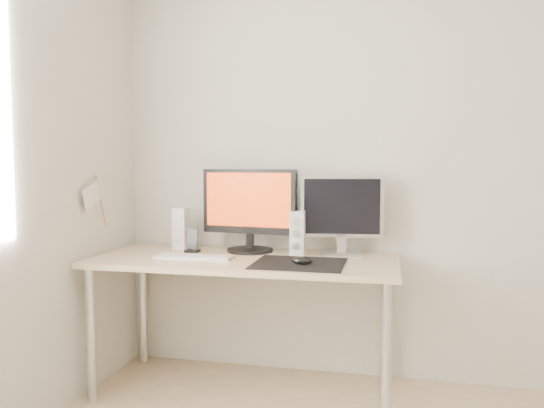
{
  "coord_description": "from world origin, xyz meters",
  "views": [
    {
      "loc": [
        -0.18,
        -1.3,
        1.22
      ],
      "look_at": [
        -0.8,
        1.47,
        1.01
      ],
      "focal_mm": 35.0,
      "sensor_mm": 36.0,
      "label": 1
    }
  ],
  "objects": [
    {
      "name": "wall_back",
      "position": [
        0.0,
        1.75,
        1.25
      ],
      "size": [
        3.5,
        0.0,
        3.5
      ],
      "primitive_type": "plane",
      "rotation": [
        1.57,
        0.0,
        0.0
      ],
      "color": "silver",
      "rests_on": "ground"
    },
    {
      "name": "mousepad",
      "position": [
        -0.62,
        1.27,
        0.73
      ],
      "size": [
        0.45,
        0.4,
        0.0
      ],
      "primitive_type": "cube",
      "color": "black",
      "rests_on": "desk"
    },
    {
      "name": "mouse",
      "position": [
        -0.6,
        1.24,
        0.75
      ],
      "size": [
        0.11,
        0.06,
        0.04
      ],
      "primitive_type": "ellipsoid",
      "color": "black",
      "rests_on": "mousepad"
    },
    {
      "name": "desk",
      "position": [
        -0.93,
        1.38,
        0.65
      ],
      "size": [
        1.6,
        0.7,
        0.73
      ],
      "color": "#D1B587",
      "rests_on": "ground"
    },
    {
      "name": "main_monitor",
      "position": [
        -0.95,
        1.56,
        0.98
      ],
      "size": [
        0.55,
        0.29,
        0.47
      ],
      "color": "black",
      "rests_on": "desk"
    },
    {
      "name": "second_monitor",
      "position": [
        -0.44,
        1.59,
        0.97
      ],
      "size": [
        0.45,
        0.19,
        0.43
      ],
      "color": "#ADADAF",
      "rests_on": "desk"
    },
    {
      "name": "speaker_left",
      "position": [
        -1.37,
        1.58,
        0.85
      ],
      "size": [
        0.08,
        0.09,
        0.24
      ],
      "color": "white",
      "rests_on": "desk"
    },
    {
      "name": "speaker_right",
      "position": [
        -0.67,
        1.52,
        0.85
      ],
      "size": [
        0.08,
        0.09,
        0.24
      ],
      "color": "white",
      "rests_on": "desk"
    },
    {
      "name": "keyboard",
      "position": [
        -1.19,
        1.3,
        0.74
      ],
      "size": [
        0.42,
        0.13,
        0.02
      ],
      "color": "#ACACAF",
      "rests_on": "desk"
    },
    {
      "name": "phone_dock",
      "position": [
        -1.26,
        1.48,
        0.77
      ],
      "size": [
        0.07,
        0.06,
        0.13
      ],
      "color": "black",
      "rests_on": "desk"
    },
    {
      "name": "pennant",
      "position": [
        -1.72,
        1.24,
        1.05
      ],
      "size": [
        0.01,
        0.23,
        0.29
      ],
      "color": "#A57F54",
      "rests_on": "wall_left"
    }
  ]
}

